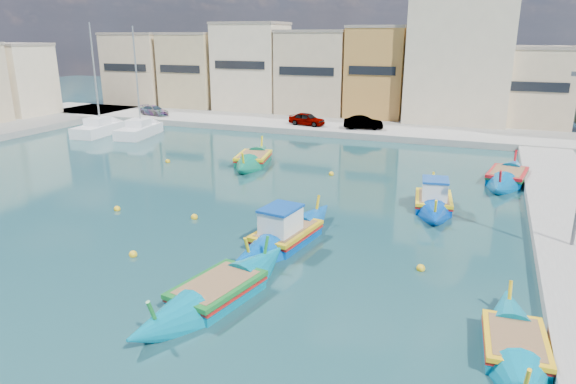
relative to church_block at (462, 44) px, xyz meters
The scene contains 14 objects.
ground 42.08m from the church_block, 104.04° to the right, with size 160.00×160.00×0.00m, color #133A3B.
north_quay 15.16m from the church_block, 141.34° to the right, with size 80.00×8.00×0.60m, color gray.
north_townhouses 4.81m from the church_block, 169.17° to the right, with size 83.20×7.87×10.19m.
church_block is the anchor object (origin of this frame).
parked_cars 21.25m from the church_block, 151.63° to the right, with size 28.20×2.30×1.27m.
luzzu_turquoise_cabin 38.50m from the church_block, 97.30° to the right, with size 3.26×9.30×2.92m.
luzzu_blue_cabin 30.70m from the church_block, 87.92° to the right, with size 2.92×7.99×2.76m.
luzzu_cyan_mid 24.19m from the church_block, 77.32° to the right, with size 3.51×9.30×2.68m.
luzzu_green 28.35m from the church_block, 118.14° to the right, with size 3.84×8.71×2.66m.
luzzu_blue_south 44.35m from the church_block, 96.74° to the right, with size 3.66×8.97×2.52m.
luzzu_cyan_south 44.00m from the church_block, 83.36° to the right, with size 2.21×7.07×2.17m.
yacht_north 33.40m from the church_block, 149.97° to the right, with size 3.70×8.48×10.96m.
yacht_midnorth 37.25m from the church_block, 151.79° to the right, with size 3.18×8.17×11.31m.
mooring_buoys 36.23m from the church_block, 106.52° to the right, with size 20.99×16.69×0.36m.
Camera 1 is at (13.56, -18.12, 9.38)m, focal length 32.00 mm.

